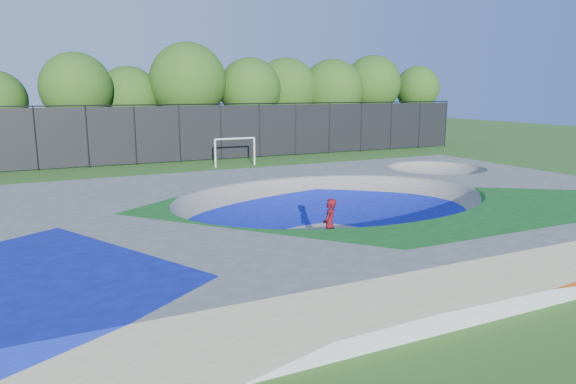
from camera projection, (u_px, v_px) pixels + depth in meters
name	position (u px, v px, depth m)	size (l,w,h in m)	color
ground	(333.00, 239.00, 17.40)	(120.00, 120.00, 0.00)	#2D601A
skate_deck	(333.00, 217.00, 17.26)	(22.00, 14.00, 1.50)	gray
skater	(330.00, 226.00, 15.77)	(0.62, 0.41, 1.70)	#B20E1A
skateboard	(329.00, 251.00, 15.93)	(0.78, 0.22, 0.05)	black
soccer_goal	(235.00, 147.00, 33.89)	(2.86, 0.12, 1.89)	white
fence	(179.00, 132.00, 35.57)	(48.09, 0.09, 4.04)	black
treeline	(171.00, 88.00, 39.48)	(53.74, 7.41, 8.58)	#443322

